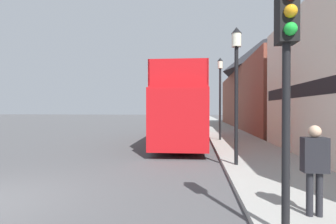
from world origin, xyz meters
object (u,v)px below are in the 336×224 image
at_px(traffic_signal, 287,53).
at_px(lamp_post_second, 220,84).
at_px(lamp_post_nearest, 236,70).
at_px(pedestrian_nearest, 315,161).
at_px(parked_car_ahead_of_bus, 194,124).
at_px(tour_bus, 182,112).

distance_m(traffic_signal, lamp_post_second, 12.49).
xyz_separation_m(lamp_post_nearest, lamp_post_second, (0.14, 7.39, 0.24)).
xyz_separation_m(traffic_signal, lamp_post_second, (0.18, 12.47, 0.75)).
height_order(pedestrian_nearest, lamp_post_nearest, lamp_post_nearest).
xyz_separation_m(pedestrian_nearest, lamp_post_nearest, (-0.71, 4.28, 2.27)).
bearing_deg(traffic_signal, lamp_post_second, 89.18).
xyz_separation_m(parked_car_ahead_of_bus, traffic_signal, (1.51, -19.56, 2.21)).
relative_size(pedestrian_nearest, lamp_post_nearest, 0.34).
relative_size(pedestrian_nearest, lamp_post_second, 0.32).
distance_m(pedestrian_nearest, lamp_post_second, 11.95).
height_order(traffic_signal, lamp_post_nearest, lamp_post_nearest).
bearing_deg(traffic_signal, lamp_post_nearest, 89.57).
bearing_deg(lamp_post_second, traffic_signal, -90.82).
height_order(pedestrian_nearest, lamp_post_second, lamp_post_second).
bearing_deg(lamp_post_nearest, lamp_post_second, 88.91).
distance_m(traffic_signal, lamp_post_nearest, 5.11).
height_order(tour_bus, lamp_post_second, lamp_post_second).
height_order(tour_bus, lamp_post_nearest, lamp_post_nearest).
height_order(parked_car_ahead_of_bus, lamp_post_second, lamp_post_second).
distance_m(parked_car_ahead_of_bus, traffic_signal, 19.74).
distance_m(pedestrian_nearest, traffic_signal, 2.08).
distance_m(tour_bus, traffic_signal, 12.30).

